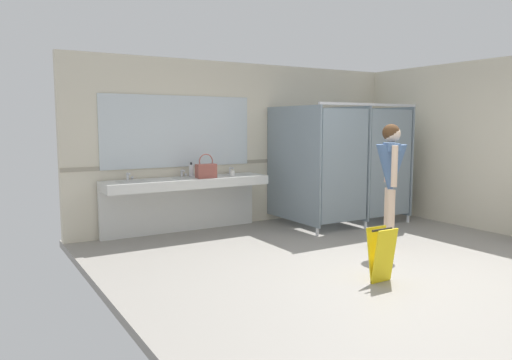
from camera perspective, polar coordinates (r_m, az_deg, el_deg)
The scene contains 11 objects.
ground_plane at distance 6.09m, azimuth 14.99°, elevation -10.26°, with size 6.22×6.88×0.10m, color gray.
wall_back at distance 8.38m, azimuth -0.66°, elevation 4.25°, with size 6.22×0.12×2.70m, color beige.
wall_back_tile_band at distance 8.34m, azimuth -0.43°, elevation 2.18°, with size 6.22×0.01×0.06m, color #9E937F.
vanity_counter at distance 7.59m, azimuth -8.31°, elevation -1.40°, with size 2.55×0.60×0.99m.
mirror_panel at distance 7.71m, azimuth -9.05°, elevation 5.64°, with size 2.45×0.02×1.11m, color silver.
bathroom_stalls at distance 8.33m, azimuth 10.66°, elevation 2.09°, with size 2.04×1.47×2.02m.
person_standing at distance 6.70m, azimuth 15.50°, elevation 1.07°, with size 0.56×0.56×1.69m.
handbag at distance 7.43m, azimuth -5.87°, elevation 1.15°, with size 0.31×0.14×0.37m.
soap_dispenser at distance 7.69m, azimuth -7.59°, elevation 1.13°, with size 0.07×0.07×0.22m.
paper_cup at distance 7.68m, azimuth -2.78°, elevation 0.77°, with size 0.07×0.07×0.08m, color white.
wet_floor_sign at distance 5.43m, azimuth 14.48°, elevation -8.43°, with size 0.28×0.19×0.59m.
Camera 1 is at (-4.23, -4.03, 1.70)m, focal length 34.15 mm.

